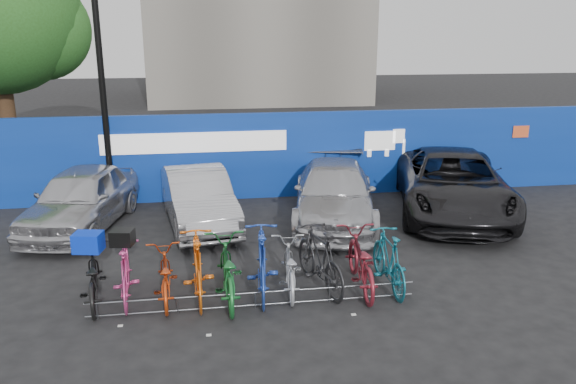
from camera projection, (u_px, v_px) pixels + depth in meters
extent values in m
plane|color=black|center=(252.00, 292.00, 10.16)|extent=(100.00, 100.00, 0.00)
cube|color=navy|center=(232.00, 157.00, 15.53)|extent=(22.00, 0.15, 2.40)
cube|color=white|center=(195.00, 143.00, 15.17)|extent=(5.00, 0.02, 0.55)
cube|color=white|center=(380.00, 141.00, 15.95)|extent=(1.20, 0.02, 0.90)
cube|color=#E35528|center=(521.00, 132.00, 16.52)|extent=(0.50, 0.02, 0.35)
cylinder|color=#382314|center=(8.00, 113.00, 18.11)|extent=(0.50, 0.50, 4.00)
sphere|color=#27571B|center=(39.00, 29.00, 17.85)|extent=(3.20, 3.20, 3.20)
cylinder|color=black|center=(103.00, 96.00, 14.01)|extent=(0.16, 0.16, 6.00)
cylinder|color=#595B60|center=(255.00, 293.00, 9.52)|extent=(5.60, 0.03, 0.03)
cylinder|color=#595B60|center=(255.00, 305.00, 9.58)|extent=(5.60, 0.03, 0.03)
cylinder|color=#595B60|center=(97.00, 311.00, 9.18)|extent=(0.03, 0.03, 0.28)
cylinder|color=#595B60|center=(178.00, 306.00, 9.37)|extent=(0.03, 0.03, 0.28)
cylinder|color=#595B60|center=(255.00, 300.00, 9.56)|extent=(0.03, 0.03, 0.28)
cylinder|color=#595B60|center=(330.00, 295.00, 9.74)|extent=(0.03, 0.03, 0.28)
cylinder|color=#595B60|center=(401.00, 290.00, 9.93)|extent=(0.03, 0.03, 0.28)
imported|color=#B1B1B6|center=(81.00, 198.00, 13.31)|extent=(2.58, 4.57, 1.47)
imported|color=#A1A1A6|center=(198.00, 198.00, 13.55)|extent=(2.04, 4.25, 1.34)
imported|color=#AEAEB3|center=(334.00, 193.00, 13.87)|extent=(2.92, 5.10, 1.39)
imported|color=black|center=(452.00, 183.00, 14.40)|extent=(4.13, 6.20, 1.58)
imported|color=black|center=(92.00, 277.00, 9.64)|extent=(0.92, 1.91, 0.96)
imported|color=#D93E87|center=(126.00, 273.00, 9.73)|extent=(0.65, 1.77, 1.04)
imported|color=#BD3A10|center=(164.00, 276.00, 9.76)|extent=(0.71, 1.74, 0.90)
imported|color=orange|center=(198.00, 267.00, 9.80)|extent=(0.64, 1.99, 1.18)
imported|color=#1A6C2D|center=(227.00, 271.00, 9.76)|extent=(0.76, 2.05, 1.07)
imported|color=#2142A8|center=(262.00, 262.00, 9.95)|extent=(0.75, 2.08, 1.23)
imported|color=#B3B6BB|center=(289.00, 267.00, 10.11)|extent=(0.76, 1.79, 0.91)
imported|color=black|center=(320.00, 258.00, 10.16)|extent=(0.98, 2.03, 1.17)
imported|color=maroon|center=(360.00, 261.00, 10.17)|extent=(0.83, 2.07, 1.07)
imported|color=#136A7E|center=(389.00, 260.00, 10.19)|extent=(0.52, 1.82, 1.09)
cube|color=#072ACD|center=(88.00, 242.00, 9.46)|extent=(0.52, 0.43, 0.33)
cube|color=black|center=(122.00, 237.00, 9.55)|extent=(0.42, 0.39, 0.27)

